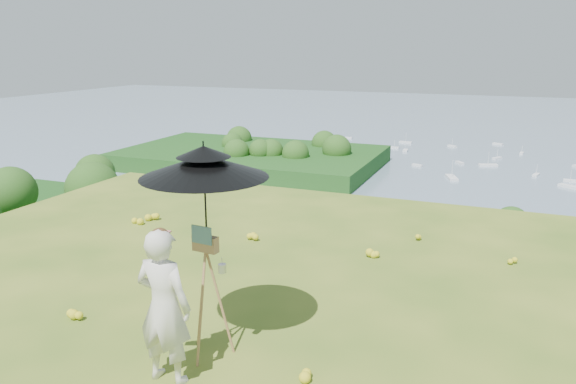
% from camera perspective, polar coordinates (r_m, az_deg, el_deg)
% --- Properties ---
extents(ground, '(14.00, 14.00, 0.00)m').
position_cam_1_polar(ground, '(6.65, -3.84, -15.38)').
color(ground, '#43641C').
rests_on(ground, ground).
extents(shoreline_tier, '(170.00, 28.00, 8.00)m').
position_cam_1_polar(shoreline_tier, '(89.32, 18.47, -12.31)').
color(shoreline_tier, slate).
rests_on(shoreline_tier, bay_water).
extents(bay_water, '(700.00, 700.00, 0.00)m').
position_cam_1_polar(bay_water, '(248.00, 21.22, 4.98)').
color(bay_water, slate).
rests_on(bay_water, ground).
extents(peninsula, '(90.00, 60.00, 12.00)m').
position_cam_1_polar(peninsula, '(180.86, -3.80, 4.29)').
color(peninsula, '#103E12').
rests_on(peninsula, bay_water).
extents(slope_trees, '(110.00, 50.00, 6.00)m').
position_cam_1_polar(slope_trees, '(44.22, 16.95, -10.54)').
color(slope_trees, '#214C16').
rests_on(slope_trees, forest_slope).
extents(harbor_town, '(110.00, 22.00, 5.00)m').
position_cam_1_polar(harbor_town, '(86.66, 18.82, -8.46)').
color(harbor_town, beige).
rests_on(harbor_town, shoreline_tier).
extents(moored_boats, '(140.00, 140.00, 0.70)m').
position_cam_1_polar(moored_boats, '(170.89, 16.41, 1.52)').
color(moored_boats, white).
rests_on(moored_boats, bay_water).
extents(wildflowers, '(10.00, 10.50, 0.12)m').
position_cam_1_polar(wildflowers, '(6.81, -2.91, -13.99)').
color(wildflowers, gold).
rests_on(wildflowers, ground).
extents(painter, '(0.60, 0.40, 1.63)m').
position_cam_1_polar(painter, '(5.80, -12.49, -11.31)').
color(painter, white).
rests_on(painter, ground).
extents(field_easel, '(0.63, 0.63, 1.51)m').
position_cam_1_polar(field_easel, '(6.21, -8.20, -9.95)').
color(field_easel, '#9E7342').
rests_on(field_easel, ground).
extents(sun_umbrella, '(1.45, 1.45, 1.15)m').
position_cam_1_polar(sun_umbrella, '(5.87, -8.42, -0.38)').
color(sun_umbrella, black).
rests_on(sun_umbrella, field_easel).
extents(painter_cap, '(0.19, 0.22, 0.10)m').
position_cam_1_polar(painter_cap, '(5.51, -12.93, -4.06)').
color(painter_cap, '#D77876').
rests_on(painter_cap, painter).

